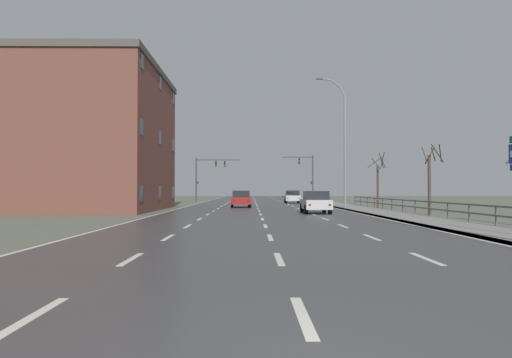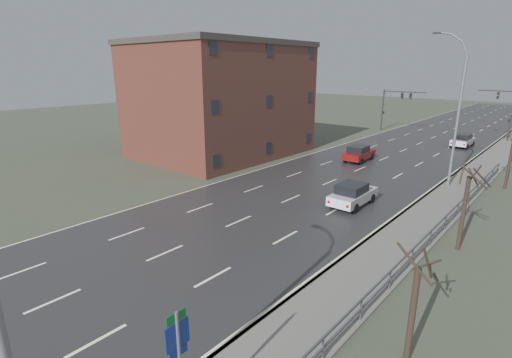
% 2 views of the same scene
% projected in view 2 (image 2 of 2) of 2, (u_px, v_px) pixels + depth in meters
% --- Properties ---
extents(ground_plane, '(160.00, 160.00, 0.12)m').
position_uv_depth(ground_plane, '(394.00, 155.00, 40.81)').
color(ground_plane, '#5B6051').
extents(road_asphalt_strip, '(14.00, 120.00, 0.03)m').
position_uv_depth(road_asphalt_strip, '(430.00, 139.00, 49.52)').
color(road_asphalt_strip, '#3D3D3F').
rests_on(road_asphalt_strip, ground).
extents(sidewalk_right, '(3.00, 120.00, 0.12)m').
position_uv_depth(sidewalk_right, '(506.00, 147.00, 44.24)').
color(sidewalk_right, gray).
rests_on(sidewalk_right, ground).
extents(guardrail, '(0.07, 39.70, 1.00)m').
position_uv_depth(guardrail, '(422.00, 244.00, 18.55)').
color(guardrail, '#515459').
rests_on(guardrail, ground).
extents(street_lamp_midground, '(2.59, 0.24, 11.48)m').
position_uv_depth(street_lamp_midground, '(456.00, 114.00, 28.23)').
color(street_lamp_midground, slate).
rests_on(street_lamp_midground, ground).
extents(highway_sign, '(0.09, 0.68, 3.55)m').
position_uv_depth(highway_sign, '(179.00, 358.00, 9.13)').
color(highway_sign, slate).
rests_on(highway_sign, ground).
extents(traffic_signal_right, '(4.21, 0.36, 6.38)m').
position_uv_depth(traffic_signal_right, '(507.00, 108.00, 47.09)').
color(traffic_signal_right, '#38383A').
rests_on(traffic_signal_right, ground).
extents(traffic_signal_left, '(5.96, 0.36, 5.90)m').
position_uv_depth(traffic_signal_left, '(393.00, 102.00, 54.38)').
color(traffic_signal_left, '#38383A').
rests_on(traffic_signal_left, ground).
extents(car_distant, '(1.89, 4.13, 1.57)m').
position_uv_depth(car_distant, '(463.00, 140.00, 44.27)').
color(car_distant, '#B7B7BC').
rests_on(car_distant, ground).
extents(car_near_left, '(1.94, 4.15, 1.57)m').
position_uv_depth(car_near_left, '(359.00, 153.00, 37.60)').
color(car_near_left, maroon).
rests_on(car_near_left, ground).
extents(car_far_left, '(1.87, 4.12, 1.57)m').
position_uv_depth(car_far_left, '(352.00, 194.00, 25.46)').
color(car_far_left, '#B7B7BC').
rests_on(car_far_left, ground).
extents(brick_building, '(13.20, 16.66, 11.48)m').
position_uv_depth(brick_building, '(221.00, 99.00, 39.79)').
color(brick_building, brown).
rests_on(brick_building, ground).
extents(bare_tree_near, '(1.11, 1.14, 4.18)m').
position_uv_depth(bare_tree_near, '(414.00, 307.00, 11.55)').
color(bare_tree_near, '#423328').
rests_on(bare_tree_near, ground).
extents(bare_tree_mid, '(1.33, 1.48, 4.59)m').
position_uv_depth(bare_tree_mid, '(465.00, 207.00, 18.80)').
color(bare_tree_mid, '#423328').
rests_on(bare_tree_mid, ground).
extents(bare_tree_far, '(1.54, 1.59, 5.14)m').
position_uv_depth(bare_tree_far, '(511.00, 158.00, 28.59)').
color(bare_tree_far, '#423328').
rests_on(bare_tree_far, ground).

